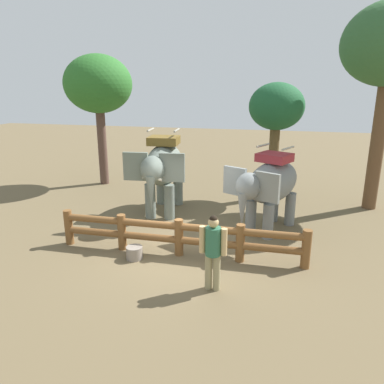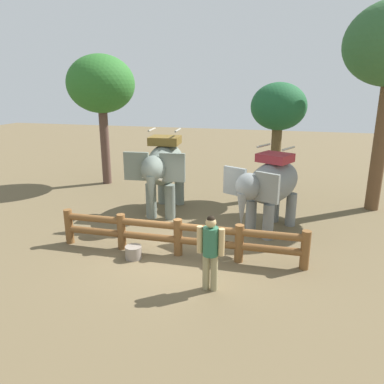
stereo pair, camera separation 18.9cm
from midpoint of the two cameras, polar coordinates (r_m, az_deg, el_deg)
The scene contains 8 objects.
ground_plane at distance 10.67m, azimuth -2.25°, elevation -9.22°, with size 60.00×60.00×0.00m, color brown.
log_fence at distance 10.26m, azimuth -2.57°, elevation -6.60°, with size 7.00×0.32×1.05m.
elephant_near_left at distance 13.36m, azimuth -4.92°, elevation 3.82°, with size 2.04×3.59×3.06m.
elephant_center at distance 11.86m, azimuth 11.45°, elevation 1.10°, with size 2.52×3.25×2.76m.
tourist_woman_in_black at distance 8.43m, azimuth 2.61°, elevation -8.56°, with size 0.64×0.37×1.82m.
tree_far_left at distance 17.73m, azimuth -14.58°, elevation 15.62°, with size 3.03×3.03×5.90m.
tree_far_right at distance 15.22m, azimuth 12.53°, elevation 12.33°, with size 2.17×2.17×4.68m.
feed_bucket at distance 10.34m, azimuth -9.40°, elevation -9.23°, with size 0.45×0.45×0.35m.
Camera 1 is at (2.59, -9.27, 4.60)m, focal length 34.57 mm.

